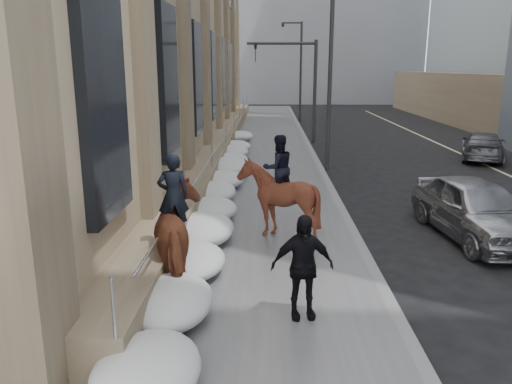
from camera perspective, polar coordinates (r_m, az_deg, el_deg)
ground at (r=9.19m, az=-0.38°, el=-15.05°), size 140.00×140.00×0.00m
sidewalk at (r=18.56m, az=0.56°, el=0.33°), size 5.00×80.00×0.12m
curb at (r=18.71m, az=8.61°, el=0.28°), size 0.24×80.00×0.12m
bg_building_far at (r=80.46m, az=-3.23°, el=18.02°), size 24.00×12.00×20.00m
streetlight_mid at (r=22.16m, az=8.08°, el=14.24°), size 1.71×0.24×8.00m
streetlight_far at (r=42.10m, az=4.92°, el=14.20°), size 1.71×0.24×8.00m
traffic_signal at (r=30.08m, az=4.99°, el=13.15°), size 4.10×0.22×6.00m
snow_bank at (r=16.70m, az=-4.41°, el=0.18°), size 1.70×18.10×0.76m
mounted_horse_left at (r=10.22m, az=-8.42°, el=-4.69°), size 1.76×2.66×2.69m
mounted_horse_right at (r=12.99m, az=2.51°, el=-0.31°), size 2.25×2.36×2.68m
pedestrian at (r=8.89m, az=5.30°, el=-8.48°), size 1.17×0.62×1.91m
car_silver at (r=14.52m, az=23.79°, el=-1.71°), size 2.45×4.99×1.64m
car_grey at (r=27.21m, az=24.48°, el=4.82°), size 3.44×5.05×1.36m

